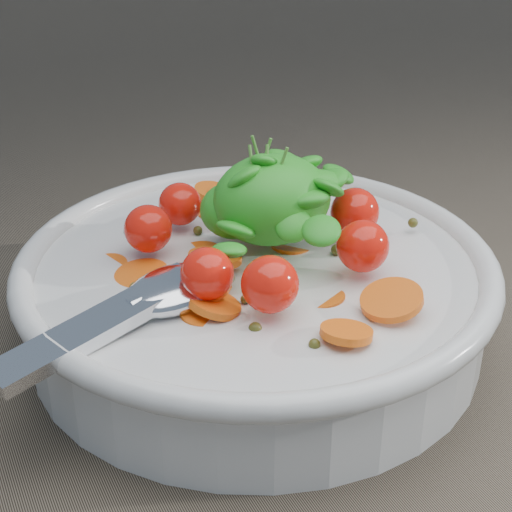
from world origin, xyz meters
name	(u,v)px	position (x,y,z in m)	size (l,w,h in m)	color
ground	(296,328)	(0.00, 0.00, 0.00)	(6.00, 6.00, 0.00)	#685C4A
bowl	(256,288)	(-0.03, 0.00, 0.04)	(0.33, 0.31, 0.13)	silver
napkin	(247,201)	(0.06, 0.20, 0.00)	(0.16, 0.14, 0.01)	white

